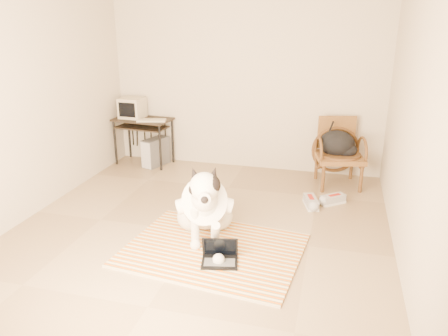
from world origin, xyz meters
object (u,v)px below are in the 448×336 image
at_px(dog, 205,206).
at_px(backpack, 338,144).
at_px(laptop, 220,256).
at_px(computer_desk, 143,125).
at_px(pc_tower, 156,152).
at_px(rattan_chair, 339,152).
at_px(crt_monitor, 132,108).

xyz_separation_m(dog, backpack, (1.28, 1.88, 0.22)).
bearing_deg(laptop, dog, 122.08).
relative_size(computer_desk, backpack, 1.78).
bearing_deg(dog, pc_tower, 125.02).
bearing_deg(pc_tower, computer_desk, 170.10).
height_order(laptop, pc_tower, pc_tower).
distance_m(pc_tower, rattan_chair, 2.72).
relative_size(laptop, computer_desk, 0.42).
height_order(computer_desk, pc_tower, computer_desk).
xyz_separation_m(pc_tower, backpack, (2.70, -0.14, 0.36)).
height_order(dog, laptop, dog).
bearing_deg(dog, computer_desk, 128.29).
xyz_separation_m(dog, rattan_chair, (1.29, 1.93, 0.10)).
distance_m(crt_monitor, rattan_chair, 3.12).
bearing_deg(crt_monitor, pc_tower, -10.53).
relative_size(pc_tower, rattan_chair, 0.54).
bearing_deg(dog, laptop, -57.92).
distance_m(pc_tower, backpack, 2.73).
height_order(laptop, rattan_chair, rattan_chair).
relative_size(laptop, backpack, 0.75).
bearing_deg(computer_desk, rattan_chair, -2.51).
relative_size(computer_desk, pc_tower, 1.83).
height_order(computer_desk, rattan_chair, rattan_chair).
bearing_deg(laptop, backpack, 66.83).
distance_m(laptop, computer_desk, 3.20).
xyz_separation_m(dog, laptop, (0.28, -0.45, -0.28)).
relative_size(dog, pc_tower, 2.32).
bearing_deg(computer_desk, crt_monitor, 168.71).
xyz_separation_m(crt_monitor, rattan_chair, (3.09, -0.16, -0.41)).
xyz_separation_m(crt_monitor, pc_tower, (0.38, -0.07, -0.65)).
bearing_deg(crt_monitor, rattan_chair, -3.00).
bearing_deg(pc_tower, backpack, -3.06).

